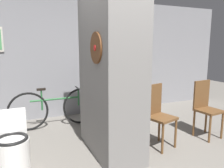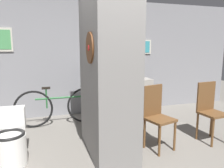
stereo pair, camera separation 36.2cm
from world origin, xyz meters
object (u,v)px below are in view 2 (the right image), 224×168
(chair_near_pillar, at_px, (157,114))
(bottle_tall, at_px, (132,74))
(chair_by_doorway, at_px, (210,109))
(toilet, at_px, (10,141))
(bicycle, at_px, (60,106))

(chair_near_pillar, distance_m, bottle_tall, 1.47)
(chair_by_doorway, bearing_deg, toilet, 170.30)
(bicycle, bearing_deg, chair_by_doorway, -32.21)
(chair_near_pillar, xyz_separation_m, chair_by_doorway, (0.99, -0.01, 0.00))
(toilet, distance_m, bicycle, 1.49)
(toilet, relative_size, chair_by_doorway, 0.73)
(chair_by_doorway, relative_size, bicycle, 0.56)
(toilet, relative_size, bottle_tall, 2.69)
(chair_by_doorway, relative_size, bottle_tall, 3.68)
(toilet, xyz_separation_m, bicycle, (0.75, 1.28, 0.08))
(bicycle, height_order, bottle_tall, bottle_tall)
(toilet, bearing_deg, bottle_tall, 28.28)
(toilet, distance_m, chair_near_pillar, 2.12)
(toilet, distance_m, chair_by_doorway, 3.10)
(chair_near_pillar, distance_m, bicycle, 2.00)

